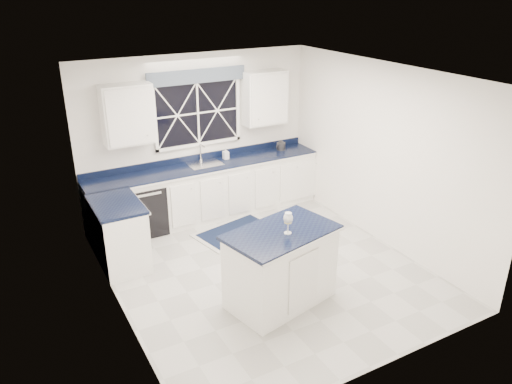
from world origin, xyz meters
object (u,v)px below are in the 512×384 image
kettle (281,145)px  wine_glass (288,219)px  soap_bottle (226,153)px  dishwasher (144,208)px  faucet (201,152)px  island (281,267)px

kettle → wine_glass: bearing=-139.1°
wine_glass → soap_bottle: size_ratio=1.34×
wine_glass → soap_bottle: (0.59, 2.88, -0.14)m
kettle → soap_bottle: bearing=159.6°
dishwasher → soap_bottle: bearing=3.9°
faucet → kettle: 1.50m
kettle → soap_bottle: soap_bottle is taller
island → kettle: bearing=45.8°
island → soap_bottle: bearing=64.9°
kettle → dishwasher: bearing=162.8°
dishwasher → soap_bottle: soap_bottle is taller
island → kettle: (1.70, 2.76, 0.52)m
kettle → wine_glass: 3.31m
kettle → soap_bottle: size_ratio=1.25×
kettle → wine_glass: size_ratio=0.93×
dishwasher → soap_bottle: 1.64m
kettle → wine_glass: wine_glass is taller
faucet → wine_glass: 2.98m
soap_bottle → faucet: bearing=167.3°
faucet → island: (-0.21, -2.88, -0.60)m
faucet → dishwasher: bearing=-170.0°
dishwasher → wine_glass: size_ratio=3.09×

